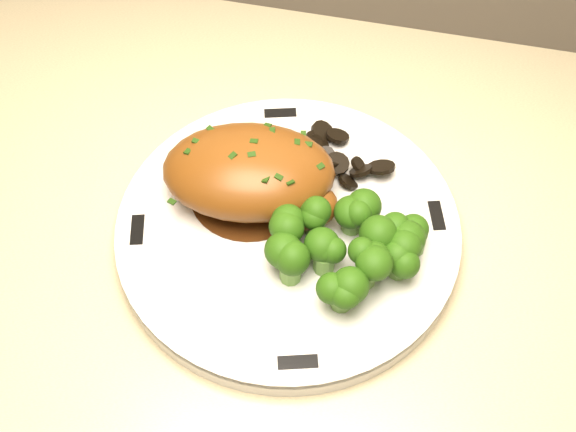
# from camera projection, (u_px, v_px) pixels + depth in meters

# --- Properties ---
(plate) EXTENTS (0.30, 0.30, 0.02)m
(plate) POSITION_uv_depth(u_px,v_px,m) (288.00, 230.00, 0.57)
(plate) COLOR silver
(plate) RESTS_ON counter
(rim_accent_0) EXTENTS (0.02, 0.03, 0.00)m
(rim_accent_0) POSITION_uv_depth(u_px,v_px,m) (437.00, 216.00, 0.57)
(rim_accent_0) COLOR black
(rim_accent_0) RESTS_ON plate
(rim_accent_1) EXTENTS (0.03, 0.02, 0.00)m
(rim_accent_1) POSITION_uv_depth(u_px,v_px,m) (280.00, 113.00, 0.63)
(rim_accent_1) COLOR black
(rim_accent_1) RESTS_ON plate
(rim_accent_2) EXTENTS (0.02, 0.03, 0.00)m
(rim_accent_2) POSITION_uv_depth(u_px,v_px,m) (137.00, 230.00, 0.56)
(rim_accent_2) COLOR black
(rim_accent_2) RESTS_ON plate
(rim_accent_3) EXTENTS (0.03, 0.02, 0.00)m
(rim_accent_3) POSITION_uv_depth(u_px,v_px,m) (298.00, 362.00, 0.50)
(rim_accent_3) COLOR black
(rim_accent_3) RESTS_ON plate
(gravy_pool) EXTENTS (0.10, 0.10, 0.00)m
(gravy_pool) POSITION_uv_depth(u_px,v_px,m) (250.00, 192.00, 0.58)
(gravy_pool) COLOR #3C1E0B
(gravy_pool) RESTS_ON plate
(chicken_breast) EXTENTS (0.15, 0.11, 0.05)m
(chicken_breast) POSITION_uv_depth(u_px,v_px,m) (254.00, 175.00, 0.56)
(chicken_breast) COLOR brown
(chicken_breast) RESTS_ON plate
(mushroom_pile) EXTENTS (0.08, 0.06, 0.02)m
(mushroom_pile) POSITION_uv_depth(u_px,v_px,m) (332.00, 159.00, 0.60)
(mushroom_pile) COLOR black
(mushroom_pile) RESTS_ON plate
(broccoli_florets) EXTENTS (0.12, 0.09, 0.04)m
(broccoli_florets) POSITION_uv_depth(u_px,v_px,m) (348.00, 245.00, 0.53)
(broccoli_florets) COLOR #659740
(broccoli_florets) RESTS_ON plate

